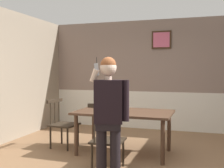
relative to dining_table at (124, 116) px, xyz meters
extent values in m
plane|color=#846042|center=(0.30, -0.62, -0.68)|extent=(6.33, 6.33, 0.00)
cube|color=gray|center=(0.30, 2.25, 1.19)|extent=(5.75, 0.12, 1.81)
cube|color=silver|center=(0.30, 2.26, -0.20)|extent=(5.75, 0.14, 0.96)
cube|color=silver|center=(0.30, 2.23, 0.28)|extent=(5.75, 0.05, 0.06)
cube|color=#382314|center=(0.36, 2.17, 1.58)|extent=(0.48, 0.03, 0.45)
cube|color=#CF5D7D|center=(0.36, 2.16, 1.58)|extent=(0.40, 0.01, 0.37)
cube|color=#4C3323|center=(0.00, 0.00, 0.07)|extent=(1.73, 1.03, 0.04)
cylinder|color=#4C3323|center=(-0.76, -0.39, -0.32)|extent=(0.07, 0.07, 0.73)
cylinder|color=#4C3323|center=(0.75, -0.41, -0.32)|extent=(0.07, 0.07, 0.73)
cylinder|color=#4C3323|center=(-0.75, 0.41, -0.32)|extent=(0.07, 0.07, 0.73)
cylinder|color=#4C3323|center=(0.76, 0.39, -0.32)|extent=(0.07, 0.07, 0.73)
cube|color=#2D2319|center=(-0.01, -0.85, -0.24)|extent=(0.48, 0.48, 0.03)
cube|color=#2D2319|center=(-0.01, -1.07, 0.31)|extent=(0.47, 0.05, 0.06)
cylinder|color=#2D2319|center=(-0.15, -1.07, 0.06)|extent=(0.02, 0.02, 0.57)
cylinder|color=#2D2319|center=(-0.01, -1.07, 0.06)|extent=(0.02, 0.02, 0.57)
cylinder|color=#2D2319|center=(0.14, -1.06, 0.06)|extent=(0.02, 0.02, 0.57)
cylinder|color=#2D2319|center=(-0.21, -0.67, -0.47)|extent=(0.04, 0.04, 0.42)
cylinder|color=#2D2319|center=(0.17, -0.66, -0.47)|extent=(0.04, 0.04, 0.42)
cylinder|color=#2D2319|center=(-0.20, -1.04, -0.47)|extent=(0.04, 0.04, 0.42)
cylinder|color=#2D2319|center=(0.18, -1.04, -0.47)|extent=(0.04, 0.04, 0.42)
cube|color=#2D2319|center=(-1.21, 0.02, -0.24)|extent=(0.52, 0.52, 0.03)
cube|color=#2D2319|center=(-1.43, 0.04, 0.22)|extent=(0.08, 0.48, 0.06)
cylinder|color=#2D2319|center=(-1.41, 0.18, 0.01)|extent=(0.02, 0.02, 0.47)
cylinder|color=#2D2319|center=(-1.43, 0.04, 0.01)|extent=(0.02, 0.02, 0.47)
cylinder|color=#2D2319|center=(-1.44, -0.11, 0.01)|extent=(0.02, 0.02, 0.47)
cylinder|color=#2D2319|center=(-1.00, 0.19, -0.47)|extent=(0.04, 0.04, 0.43)
cylinder|color=#2D2319|center=(-1.03, -0.19, -0.47)|extent=(0.04, 0.04, 0.43)
cylinder|color=#2D2319|center=(-1.38, 0.22, -0.47)|extent=(0.04, 0.04, 0.43)
cylinder|color=#2D2319|center=(-1.42, -0.16, -0.47)|extent=(0.04, 0.04, 0.43)
cylinder|color=black|center=(0.25, -1.31, -0.28)|extent=(0.14, 0.14, 0.81)
cylinder|color=black|center=(0.07, -1.36, -0.28)|extent=(0.14, 0.14, 0.81)
cube|color=black|center=(0.16, -1.34, 0.09)|extent=(0.37, 0.27, 0.12)
cube|color=black|center=(0.16, -1.34, 0.41)|extent=(0.41, 0.30, 0.57)
cylinder|color=black|center=(0.38, -1.27, 0.42)|extent=(0.09, 0.09, 0.54)
cylinder|color=beige|center=(-0.01, -1.40, 0.75)|extent=(0.15, 0.11, 0.19)
cylinder|color=beige|center=(0.16, -1.34, 0.72)|extent=(0.09, 0.09, 0.05)
sphere|color=beige|center=(0.16, -1.34, 0.85)|extent=(0.22, 0.22, 0.22)
sphere|color=brown|center=(0.16, -1.34, 0.89)|extent=(0.21, 0.21, 0.21)
cube|color=#B7B7BC|center=(0.02, -1.41, 0.83)|extent=(0.08, 0.05, 0.17)
cylinder|color=black|center=(0.02, -1.41, 0.95)|extent=(0.01, 0.01, 0.08)
camera|label=1|loc=(1.31, -4.74, 0.82)|focal=44.05mm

